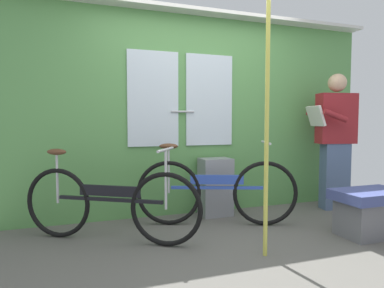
{
  "coord_description": "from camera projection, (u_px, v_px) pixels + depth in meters",
  "views": [
    {
      "loc": [
        -1.4,
        -2.58,
        1.11
      ],
      "look_at": [
        -0.28,
        0.64,
        0.89
      ],
      "focal_mm": 31.27,
      "sensor_mm": 36.0,
      "label": 1
    }
  ],
  "objects": [
    {
      "name": "bench_seat_corner",
      "position": [
        370.0,
        211.0,
        3.28
      ],
      "size": [
        0.7,
        0.44,
        0.45
      ],
      "color": "#3D477F",
      "rests_on": "ground_plane"
    },
    {
      "name": "bicycle_leaning_behind",
      "position": [
        216.0,
        191.0,
        3.6
      ],
      "size": [
        1.65,
        0.72,
        0.91
      ],
      "rotation": [
        0.0,
        0.0,
        -0.36
      ],
      "color": "black",
      "rests_on": "ground_plane"
    },
    {
      "name": "bicycle_near_door",
      "position": [
        109.0,
        203.0,
        3.1
      ],
      "size": [
        1.52,
        0.96,
        0.88
      ],
      "rotation": [
        0.0,
        0.0,
        -0.55
      ],
      "color": "black",
      "rests_on": "ground_plane"
    },
    {
      "name": "passenger_reading_newspaper",
      "position": [
        335.0,
        138.0,
        4.26
      ],
      "size": [
        0.61,
        0.55,
        1.73
      ],
      "rotation": [
        0.0,
        0.0,
        2.94
      ],
      "color": "slate",
      "rests_on": "ground_plane"
    },
    {
      "name": "ground_plane",
      "position": [
        246.0,
        250.0,
        2.96
      ],
      "size": [
        5.69,
        4.18,
        0.04
      ],
      "primitive_type": "cube",
      "color": "#56544F"
    },
    {
      "name": "handrail_pole",
      "position": [
        267.0,
        112.0,
        2.72
      ],
      "size": [
        0.04,
        0.04,
        2.39
      ],
      "primitive_type": "cylinder",
      "color": "#C6C14C",
      "rests_on": "ground_plane"
    },
    {
      "name": "trash_bin_by_wall",
      "position": [
        215.0,
        187.0,
        4.0
      ],
      "size": [
        0.36,
        0.28,
        0.69
      ],
      "primitive_type": "cube",
      "color": "gray",
      "rests_on": "ground_plane"
    },
    {
      "name": "train_door_wall",
      "position": [
        196.0,
        110.0,
        4.09
      ],
      "size": [
        4.69,
        0.28,
        2.43
      ],
      "color": "#56934C",
      "rests_on": "ground_plane"
    }
  ]
}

